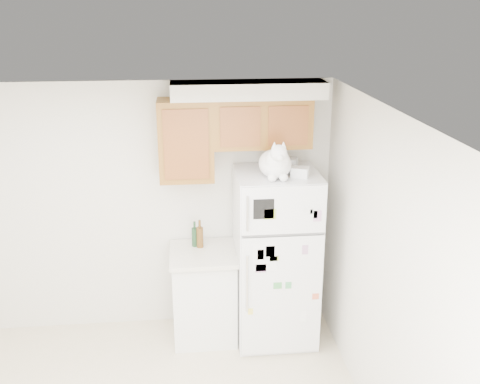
{
  "coord_description": "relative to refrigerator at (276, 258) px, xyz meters",
  "views": [
    {
      "loc": [
        0.47,
        -3.21,
        3.2
      ],
      "look_at": [
        0.97,
        1.55,
        1.55
      ],
      "focal_mm": 42.0,
      "sensor_mm": 36.0,
      "label": 1
    }
  ],
  "objects": [
    {
      "name": "bottle_green",
      "position": [
        -0.76,
        0.2,
        0.2
      ],
      "size": [
        0.06,
        0.06,
        0.26
      ],
      "primitive_type": null,
      "color": "#19381E",
      "rests_on": "base_counter"
    },
    {
      "name": "refrigerator",
      "position": [
        0.0,
        0.0,
        0.0
      ],
      "size": [
        0.76,
        0.78,
        1.7
      ],
      "color": "white",
      "rests_on": "ground_plane"
    },
    {
      "name": "storage_box_back",
      "position": [
        0.11,
        0.15,
        0.9
      ],
      "size": [
        0.21,
        0.19,
        0.1
      ],
      "primitive_type": "cube",
      "rotation": [
        0.0,
        0.0,
        -0.37
      ],
      "color": "white",
      "rests_on": "refrigerator"
    },
    {
      "name": "storage_box_front",
      "position": [
        0.18,
        -0.14,
        0.89
      ],
      "size": [
        0.18,
        0.16,
        0.09
      ],
      "primitive_type": "cube",
      "rotation": [
        0.0,
        0.0,
        -0.4
      ],
      "color": "white",
      "rests_on": "refrigerator"
    },
    {
      "name": "room_shell",
      "position": [
        -1.2,
        -1.36,
        0.82
      ],
      "size": [
        3.84,
        4.04,
        2.52
      ],
      "color": "beige",
      "rests_on": "ground_plane"
    },
    {
      "name": "cat",
      "position": [
        -0.04,
        -0.13,
        0.99
      ],
      "size": [
        0.36,
        0.52,
        0.37
      ],
      "color": "white",
      "rests_on": "refrigerator"
    },
    {
      "name": "bottle_amber",
      "position": [
        -0.72,
        0.17,
        0.21
      ],
      "size": [
        0.07,
        0.07,
        0.28
      ],
      "primitive_type": null,
      "color": "#593814",
      "rests_on": "base_counter"
    },
    {
      "name": "base_counter",
      "position": [
        -0.69,
        0.07,
        -0.39
      ],
      "size": [
        0.64,
        0.64,
        0.92
      ],
      "color": "white",
      "rests_on": "ground_plane"
    }
  ]
}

